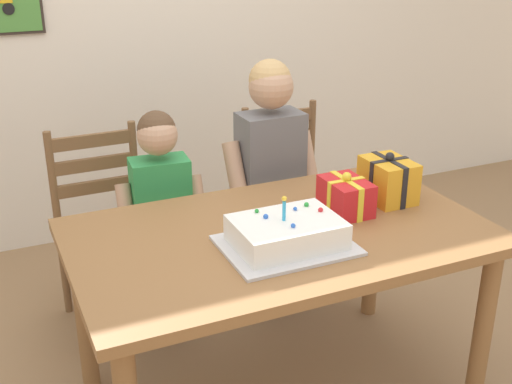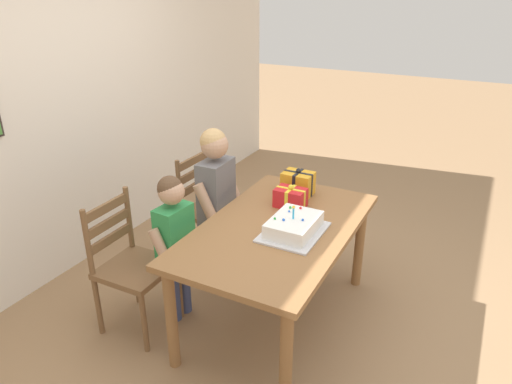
% 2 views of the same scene
% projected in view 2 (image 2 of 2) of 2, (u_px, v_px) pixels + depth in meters
% --- Properties ---
extents(ground_plane, '(20.00, 20.00, 0.00)m').
position_uv_depth(ground_plane, '(276.00, 319.00, 3.31)').
color(ground_plane, '#997551').
extents(back_wall, '(6.40, 0.11, 2.60)m').
position_uv_depth(back_wall, '(60.00, 107.00, 3.54)').
color(back_wall, silver).
rests_on(back_wall, ground).
extents(dining_table, '(1.51, 0.90, 0.74)m').
position_uv_depth(dining_table, '(278.00, 239.00, 3.05)').
color(dining_table, olive).
rests_on(dining_table, ground).
extents(birthday_cake, '(0.44, 0.34, 0.19)m').
position_uv_depth(birthday_cake, '(294.00, 226.00, 2.91)').
color(birthday_cake, silver).
rests_on(birthday_cake, dining_table).
extents(gift_box_red_large, '(0.17, 0.22, 0.20)m').
position_uv_depth(gift_box_red_large, '(298.00, 183.00, 3.43)').
color(gift_box_red_large, gold).
rests_on(gift_box_red_large, dining_table).
extents(gift_box_beside_cake, '(0.15, 0.21, 0.17)m').
position_uv_depth(gift_box_beside_cake, '(290.00, 198.00, 3.25)').
color(gift_box_beside_cake, red).
rests_on(gift_box_beside_cake, dining_table).
extents(chair_left, '(0.43, 0.43, 0.92)m').
position_uv_depth(chair_left, '(131.00, 265.00, 3.09)').
color(chair_left, brown).
rests_on(chair_left, ground).
extents(chair_right, '(0.43, 0.43, 0.92)m').
position_uv_depth(chair_right, '(209.00, 208.00, 3.86)').
color(chair_right, brown).
rests_on(chair_right, ground).
extents(child_older, '(0.44, 0.25, 1.23)m').
position_uv_depth(child_older, '(216.00, 192.00, 3.47)').
color(child_older, '#38426B').
rests_on(child_older, ground).
extents(child_younger, '(0.39, 0.23, 1.06)m').
position_uv_depth(child_younger, '(175.00, 235.00, 3.09)').
color(child_younger, '#38426B').
rests_on(child_younger, ground).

